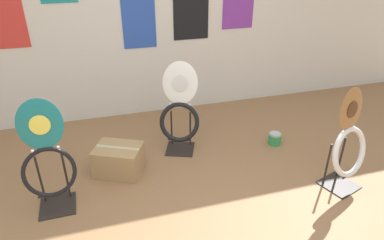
{
  "coord_description": "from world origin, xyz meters",
  "views": [
    {
      "loc": [
        -0.62,
        -1.56,
        1.94
      ],
      "look_at": [
        0.11,
        0.95,
        0.55
      ],
      "focal_mm": 32.0,
      "sensor_mm": 36.0,
      "label": 1
    }
  ],
  "objects": [
    {
      "name": "toilet_seat_display_woodgrain",
      "position": [
        1.31,
        0.39,
        0.41
      ],
      "size": [
        0.46,
        0.35,
        0.92
      ],
      "color": "black",
      "rests_on": "ground_plane"
    },
    {
      "name": "toilet_seat_display_white_plain",
      "position": [
        0.1,
        1.38,
        0.43
      ],
      "size": [
        0.45,
        0.39,
        0.91
      ],
      "color": "black",
      "rests_on": "ground_plane"
    },
    {
      "name": "toilet_seat_display_teal_sax",
      "position": [
        -1.08,
        0.81,
        0.44
      ],
      "size": [
        0.4,
        0.29,
        0.94
      ],
      "color": "black",
      "rests_on": "ground_plane"
    },
    {
      "name": "wall_back",
      "position": [
        -0.0,
        2.35,
        1.3
      ],
      "size": [
        8.0,
        0.07,
        2.6
      ],
      "color": "silver",
      "rests_on": "ground_plane"
    },
    {
      "name": "paint_can",
      "position": [
        1.09,
        1.18,
        0.07
      ],
      "size": [
        0.14,
        0.14,
        0.13
      ],
      "color": "#2D8E4C",
      "rests_on": "ground_plane"
    },
    {
      "name": "storage_box",
      "position": [
        -0.54,
        1.14,
        0.13
      ],
      "size": [
        0.51,
        0.46,
        0.27
      ],
      "color": "#A37F51",
      "rests_on": "ground_plane"
    }
  ]
}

